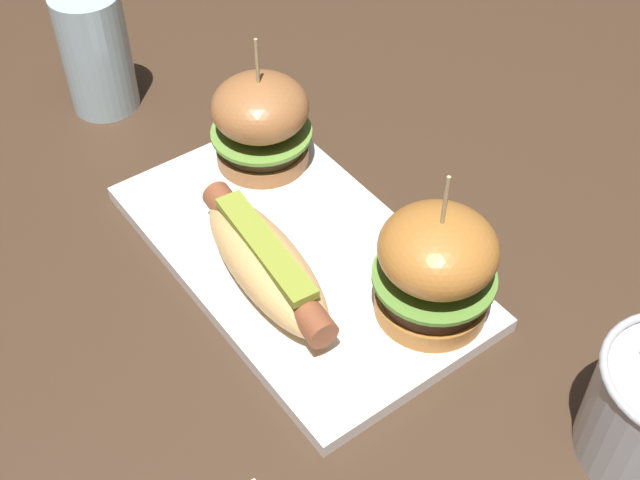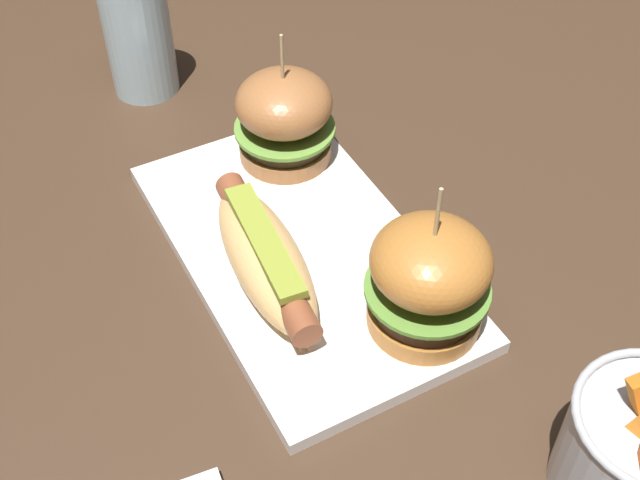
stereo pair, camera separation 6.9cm
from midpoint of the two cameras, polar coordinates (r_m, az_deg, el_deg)
ground_plane at (r=0.75m, az=1.38°, el=-1.35°), size 3.00×3.00×0.00m
platter_main at (r=0.74m, az=1.39°, el=-0.99°), size 0.34×0.20×0.01m
hot_dog at (r=0.70m, az=-0.95°, el=-1.25°), size 0.19×0.07×0.05m
slider_left at (r=0.80m, az=0.03°, el=8.27°), size 0.10×0.10×0.14m
slider_right at (r=0.65m, az=10.43°, el=-2.78°), size 0.10×0.10×0.14m
water_glass at (r=0.92m, az=-10.15°, el=13.46°), size 0.07×0.07×0.13m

